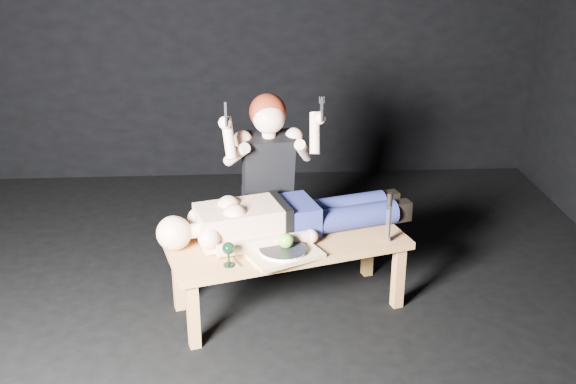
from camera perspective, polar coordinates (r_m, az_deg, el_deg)
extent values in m
plane|color=black|center=(4.16, -2.36, -10.86)|extent=(5.00, 5.00, 0.00)
plane|color=black|center=(6.03, -3.11, 14.98)|extent=(5.00, 0.00, 5.00)
cube|color=#BC8249|center=(4.20, 0.04, -6.89)|extent=(1.50, 0.90, 0.45)
cube|color=tan|center=(3.94, -0.42, -5.11)|extent=(0.49, 0.43, 0.02)
cylinder|color=white|center=(3.93, -0.42, -4.82)|extent=(0.36, 0.36, 0.02)
sphere|color=#50A51D|center=(3.91, -0.17, -4.05)|extent=(0.09, 0.09, 0.09)
cube|color=#B2B2B7|center=(3.89, -4.37, -5.74)|extent=(0.07, 0.14, 0.01)
cube|color=#B2B2B7|center=(3.97, 2.21, -5.03)|extent=(0.05, 0.15, 0.01)
cube|color=#B2B2B7|center=(4.02, 1.23, -4.65)|extent=(0.10, 0.13, 0.01)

